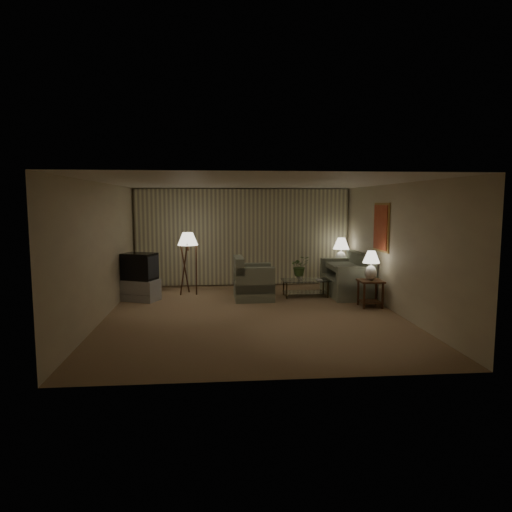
% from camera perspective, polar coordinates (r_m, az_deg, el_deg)
% --- Properties ---
extents(ground, '(7.00, 7.00, 0.00)m').
position_cam_1_polar(ground, '(9.51, -0.35, -7.35)').
color(ground, '#9B7655').
rests_on(ground, ground).
extents(room_shell, '(6.04, 7.02, 2.72)m').
position_cam_1_polar(room_shell, '(10.74, -0.90, 3.72)').
color(room_shell, beige).
rests_on(room_shell, ground).
extents(sofa, '(1.86, 0.95, 0.82)m').
position_cam_1_polar(sofa, '(11.66, 11.23, -2.79)').
color(sofa, gray).
rests_on(sofa, ground).
extents(armchair, '(0.99, 0.94, 0.81)m').
position_cam_1_polar(armchair, '(10.92, -0.30, -3.32)').
color(armchair, gray).
rests_on(armchair, ground).
extents(side_table_near, '(0.51, 0.51, 0.60)m').
position_cam_1_polar(side_table_near, '(10.44, 14.11, -3.99)').
color(side_table_near, '#3D1F10').
rests_on(side_table_near, ground).
extents(side_table_far, '(0.45, 0.37, 0.60)m').
position_cam_1_polar(side_table_far, '(12.71, 10.53, -2.08)').
color(side_table_far, '#3D1F10').
rests_on(side_table_far, ground).
extents(table_lamp_near, '(0.38, 0.38, 0.65)m').
position_cam_1_polar(table_lamp_near, '(10.35, 14.20, -0.85)').
color(table_lamp_near, white).
rests_on(table_lamp_near, side_table_near).
extents(table_lamp_far, '(0.44, 0.44, 0.75)m').
position_cam_1_polar(table_lamp_far, '(12.63, 10.60, 0.85)').
color(table_lamp_far, white).
rests_on(table_lamp_far, side_table_far).
extents(coffee_table, '(1.15, 0.63, 0.41)m').
position_cam_1_polar(coffee_table, '(11.33, 6.20, -3.65)').
color(coffee_table, silver).
rests_on(coffee_table, ground).
extents(tv_cabinet, '(1.22, 1.13, 0.50)m').
position_cam_1_polar(tv_cabinet, '(11.16, -14.27, -4.13)').
color(tv_cabinet, '#9D9DA0').
rests_on(tv_cabinet, ground).
extents(crt_tv, '(1.10, 1.04, 0.62)m').
position_cam_1_polar(crt_tv, '(11.07, -14.36, -1.27)').
color(crt_tv, black).
rests_on(crt_tv, tv_cabinet).
extents(floor_lamp, '(0.51, 0.51, 1.56)m').
position_cam_1_polar(floor_lamp, '(11.57, -8.47, -0.76)').
color(floor_lamp, '#3D1F10').
rests_on(floor_lamp, ground).
extents(ottoman, '(0.72, 0.72, 0.39)m').
position_cam_1_polar(ottoman, '(11.30, -0.55, -4.08)').
color(ottoman, '#985933').
rests_on(ottoman, ground).
extents(vase, '(0.16, 0.16, 0.14)m').
position_cam_1_polar(vase, '(11.27, 5.46, -2.63)').
color(vase, silver).
rests_on(vase, coffee_table).
extents(flowers, '(0.51, 0.46, 0.49)m').
position_cam_1_polar(flowers, '(11.22, 5.48, -1.03)').
color(flowers, '#46662D').
rests_on(flowers, vase).
extents(book, '(0.16, 0.21, 0.02)m').
position_cam_1_polar(book, '(11.26, 7.56, -2.99)').
color(book, olive).
rests_on(book, coffee_table).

